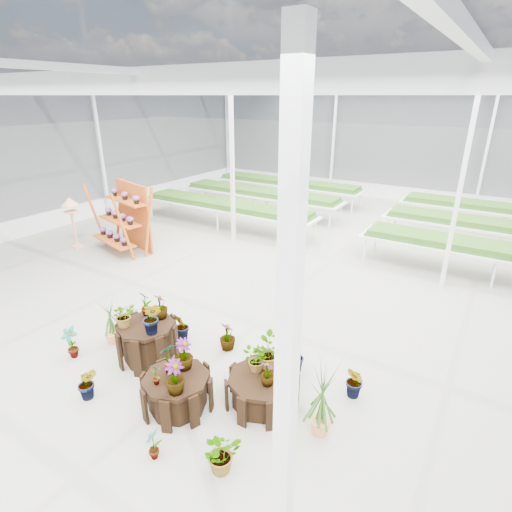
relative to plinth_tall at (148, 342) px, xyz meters
The scene contains 10 objects.
ground_plane 1.88m from the plinth_tall, 64.33° to the left, with size 24.00×24.00×0.00m, color gray.
greenhouse_shell 2.66m from the plinth_tall, 64.33° to the left, with size 18.00×24.00×4.50m, color white, non-canonical shape.
steel_frame 2.66m from the plinth_tall, 64.33° to the left, with size 18.00×24.00×4.50m, color silver, non-canonical shape.
nursery_benches 8.91m from the plinth_tall, 84.83° to the left, with size 16.00×7.00×0.84m, color silver, non-canonical shape.
plinth_tall is the anchor object (origin of this frame).
plinth_mid 1.34m from the plinth_tall, 26.57° to the right, with size 0.99×0.99×0.52m, color black.
plinth_low 2.20m from the plinth_tall, ahead, with size 1.04×1.04×0.47m, color black.
shelf_rack 5.54m from the plinth_tall, 143.13° to the left, with size 1.82×0.96×1.93m, color #AD4A14, non-canonical shape.
bird_table 6.43m from the plinth_tall, 154.87° to the left, with size 0.36×0.36×1.51m, color tan, non-canonical shape.
nursery_plants 1.00m from the plinth_tall, ahead, with size 4.81×2.76×1.24m.
Camera 1 is at (3.77, -5.54, 4.20)m, focal length 28.00 mm.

